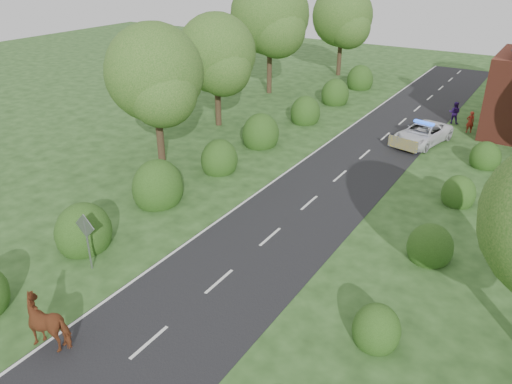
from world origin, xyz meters
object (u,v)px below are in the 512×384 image
Objects in this scene: pedestrian_purple at (455,113)px; cow at (51,324)px; police_van at (422,134)px; pedestrian_red at (470,122)px; road_sign at (86,234)px.

cow is at bearing 79.36° from pedestrian_purple.
pedestrian_red reaches higher than police_van.
cow is at bearing -88.50° from police_van.
police_van is 3.49× the size of pedestrian_red.
police_van is at bearing 29.71° from pedestrian_red.
police_van is (7.50, 21.96, -0.96)m from road_sign.
pedestrian_purple reaches higher than police_van.
pedestrian_red is (9.76, 26.06, -0.88)m from road_sign.
pedestrian_purple is (-1.41, 1.55, 0.05)m from pedestrian_red.
pedestrian_red is (2.26, 4.10, 0.08)m from police_van.
pedestrian_red is (7.52, 29.67, 0.04)m from cow.
road_sign is at bearing 38.07° from pedestrian_red.
road_sign is 0.47× the size of police_van.
road_sign is 1.53× the size of pedestrian_purple.
road_sign reaches higher than pedestrian_purple.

